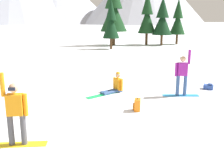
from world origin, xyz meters
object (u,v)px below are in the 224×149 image
snowboarder_midground (182,74)px  backpack_blue (208,87)px  backpack_orange (137,105)px  pine_tree_short (178,20)px  pine_tree_broad (114,10)px  snowboarder_foreground (16,112)px  pine_tree_twin (147,16)px  pine_tree_leaning (162,19)px  snowboarder_background (115,85)px  pine_tree_young (111,22)px

snowboarder_midground → backpack_blue: bearing=17.5°
backpack_orange → pine_tree_short: size_ratio=0.08×
pine_tree_broad → pine_tree_short: bearing=-5.7°
pine_tree_broad → snowboarder_midground: bearing=-98.4°
backpack_orange → pine_tree_short: bearing=57.0°
snowboarder_foreground → pine_tree_short: 30.25m
backpack_blue → pine_tree_broad: 21.98m
pine_tree_twin → pine_tree_broad: bearing=174.8°
backpack_blue → pine_tree_leaning: 21.41m
backpack_orange → pine_tree_leaning: size_ratio=0.08×
snowboarder_background → pine_tree_young: pine_tree_young is taller
pine_tree_short → pine_tree_twin: pine_tree_twin is taller
pine_tree_twin → pine_tree_broad: size_ratio=0.85×
pine_tree_short → snowboarder_midground: bearing=-119.6°
pine_tree_short → pine_tree_twin: size_ratio=0.88×
snowboarder_midground → backpack_blue: size_ratio=3.64×
pine_tree_broad → backpack_blue: bearing=-93.8°
pine_tree_short → pine_tree_broad: 8.89m
backpack_orange → pine_tree_short: 26.84m
pine_tree_leaning → snowboarder_background: bearing=-122.0°
pine_tree_twin → backpack_blue: bearing=-105.7°
pine_tree_short → pine_tree_leaning: pine_tree_leaning is taller
backpack_orange → pine_tree_young: size_ratio=0.08×
snowboarder_background → pine_tree_short: 24.90m
backpack_blue → pine_tree_leaning: pine_tree_leaning is taller
snowboarder_background → pine_tree_short: bearing=53.7°
snowboarder_foreground → backpack_orange: bearing=21.2°
backpack_orange → snowboarder_background: bearing=93.0°
snowboarder_midground → pine_tree_short: (12.02, 21.19, 2.37)m
snowboarder_foreground → backpack_blue: 8.87m
pine_tree_short → pine_tree_broad: (-8.77, 0.88, 1.17)m
pine_tree_leaning → pine_tree_short: bearing=16.9°
snowboarder_background → pine_tree_broad: (5.87, 20.79, 4.17)m
backpack_orange → pine_tree_twin: pine_tree_twin is taller
pine_tree_young → backpack_blue: bearing=-89.8°
backpack_blue → pine_tree_young: 17.59m
backpack_orange → pine_tree_young: (4.26, 19.09, 2.85)m
pine_tree_young → pine_tree_short: bearing=17.7°
backpack_blue → pine_tree_young: (-0.05, 17.34, 2.94)m
backpack_orange → pine_tree_leaning: bearing=61.3°
pine_tree_young → pine_tree_broad: 4.63m
snowboarder_foreground → pine_tree_twin: bearing=59.9°
snowboarder_midground → pine_tree_twin: bearing=70.4°
snowboarder_background → pine_tree_broad: pine_tree_broad is taller
snowboarder_midground → pine_tree_leaning: pine_tree_leaning is taller
pine_tree_leaning → pine_tree_broad: size_ratio=0.75×
snowboarder_foreground → pine_tree_short: bearing=52.3°
snowboarder_background → backpack_blue: 4.49m
snowboarder_midground → pine_tree_leaning: bearing=65.4°
snowboarder_midground → pine_tree_twin: (7.73, 21.66, 2.84)m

